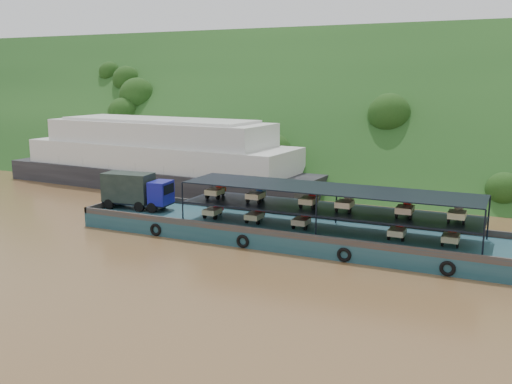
% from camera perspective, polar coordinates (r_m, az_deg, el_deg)
% --- Properties ---
extents(ground, '(160.00, 160.00, 0.00)m').
position_cam_1_polar(ground, '(46.23, 0.68, -4.76)').
color(ground, brown).
rests_on(ground, ground).
extents(hillside, '(140.00, 39.60, 39.60)m').
position_cam_1_polar(hillside, '(79.67, 11.41, 1.86)').
color(hillside, '#163814').
rests_on(hillside, ground).
extents(cargo_barge, '(35.00, 7.18, 4.54)m').
position_cam_1_polar(cargo_barge, '(46.30, 1.64, -3.33)').
color(cargo_barge, '#143C46').
rests_on(cargo_barge, ground).
extents(passenger_ferry, '(40.59, 12.42, 8.11)m').
position_cam_1_polar(passenger_ferry, '(69.15, -9.62, 3.45)').
color(passenger_ferry, black).
rests_on(passenger_ferry, ground).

